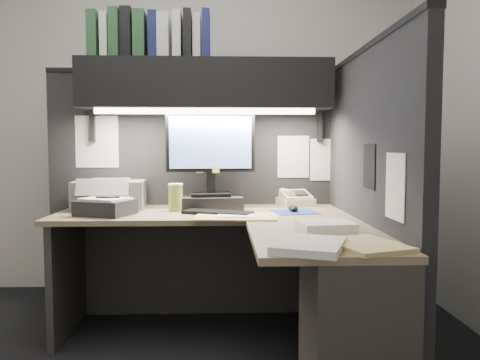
# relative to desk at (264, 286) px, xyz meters

# --- Properties ---
(wall_back) EXTENTS (3.50, 0.04, 2.70)m
(wall_back) POSITION_rel_desk_xyz_m (-0.43, 1.50, 0.91)
(wall_back) COLOR silver
(wall_back) RESTS_ON floor
(partition_back) EXTENTS (1.90, 0.06, 1.60)m
(partition_back) POSITION_rel_desk_xyz_m (-0.40, 0.93, 0.36)
(partition_back) COLOR black
(partition_back) RESTS_ON floor
(partition_right) EXTENTS (0.06, 1.50, 1.60)m
(partition_right) POSITION_rel_desk_xyz_m (0.55, 0.18, 0.36)
(partition_right) COLOR black
(partition_right) RESTS_ON floor
(desk) EXTENTS (1.70, 1.53, 0.73)m
(desk) POSITION_rel_desk_xyz_m (0.00, 0.00, 0.00)
(desk) COLOR #7C6D4F
(desk) RESTS_ON floor
(overhead_shelf) EXTENTS (1.55, 0.34, 0.30)m
(overhead_shelf) POSITION_rel_desk_xyz_m (-0.30, 0.75, 1.06)
(overhead_shelf) COLOR black
(overhead_shelf) RESTS_ON partition_back
(task_light_tube) EXTENTS (1.32, 0.04, 0.04)m
(task_light_tube) POSITION_rel_desk_xyz_m (-0.30, 0.61, 0.89)
(task_light_tube) COLOR white
(task_light_tube) RESTS_ON overhead_shelf
(monitor) EXTENTS (0.55, 0.26, 0.59)m
(monitor) POSITION_rel_desk_xyz_m (-0.27, 0.70, 0.52)
(monitor) COLOR black
(monitor) RESTS_ON desk
(keyboard) EXTENTS (0.42, 0.27, 0.02)m
(keyboard) POSITION_rel_desk_xyz_m (-0.23, 0.44, 0.30)
(keyboard) COLOR black
(keyboard) RESTS_ON desk
(mousepad) EXTENTS (0.28, 0.26, 0.00)m
(mousepad) POSITION_rel_desk_xyz_m (0.23, 0.51, 0.29)
(mousepad) COLOR navy
(mousepad) RESTS_ON desk
(mouse) EXTENTS (0.07, 0.10, 0.03)m
(mouse) POSITION_rel_desk_xyz_m (0.22, 0.51, 0.31)
(mouse) COLOR black
(mouse) RESTS_ON mousepad
(telephone) EXTENTS (0.24, 0.25, 0.08)m
(telephone) POSITION_rel_desk_xyz_m (0.28, 0.82, 0.33)
(telephone) COLOR beige
(telephone) RESTS_ON desk
(coffee_cup) EXTENTS (0.10, 0.10, 0.16)m
(coffee_cup) POSITION_rel_desk_xyz_m (-0.48, 0.59, 0.36)
(coffee_cup) COLOR #AAAD45
(coffee_cup) RESTS_ON desk
(printer) EXTENTS (0.46, 0.40, 0.17)m
(printer) POSITION_rel_desk_xyz_m (-0.91, 0.78, 0.37)
(printer) COLOR gray
(printer) RESTS_ON desk
(notebook_stack) EXTENTS (0.35, 0.32, 0.08)m
(notebook_stack) POSITION_rel_desk_xyz_m (-0.86, 0.44, 0.33)
(notebook_stack) COLOR black
(notebook_stack) RESTS_ON desk
(open_folder) EXTENTS (0.46, 0.32, 0.01)m
(open_folder) POSITION_rel_desk_xyz_m (-0.13, 0.32, 0.29)
(open_folder) COLOR tan
(open_folder) RESTS_ON desk
(paper_stack_a) EXTENTS (0.25, 0.22, 0.05)m
(paper_stack_a) POSITION_rel_desk_xyz_m (0.27, -0.13, 0.31)
(paper_stack_a) COLOR white
(paper_stack_a) RESTS_ON desk
(paper_stack_b) EXTENTS (0.34, 0.37, 0.03)m
(paper_stack_b) POSITION_rel_desk_xyz_m (0.13, -0.50, 0.30)
(paper_stack_b) COLOR white
(paper_stack_b) RESTS_ON desk
(manila_stack) EXTENTS (0.33, 0.37, 0.02)m
(manila_stack) POSITION_rel_desk_xyz_m (0.35, -0.47, 0.30)
(manila_stack) COLOR tan
(manila_stack) RESTS_ON desk
(binder_row) EXTENTS (0.73, 0.25, 0.31)m
(binder_row) POSITION_rel_desk_xyz_m (-0.65, 0.75, 1.35)
(binder_row) COLOR #28502F
(binder_row) RESTS_ON overhead_shelf
(pinned_papers) EXTENTS (1.76, 1.31, 0.51)m
(pinned_papers) POSITION_rel_desk_xyz_m (-0.00, 0.56, 0.61)
(pinned_papers) COLOR white
(pinned_papers) RESTS_ON partition_back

